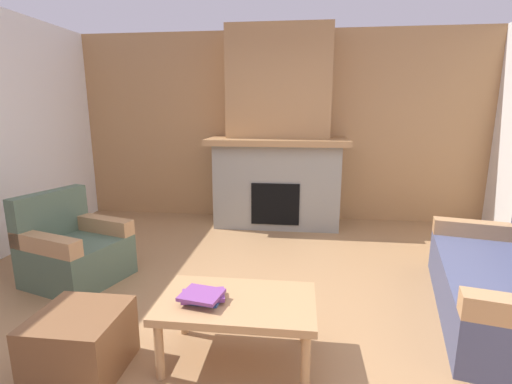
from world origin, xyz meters
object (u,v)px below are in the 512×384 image
at_px(fireplace, 278,143).
at_px(ottoman, 81,342).
at_px(couch, 509,285).
at_px(armchair, 73,251).
at_px(coffee_table, 237,307).

distance_m(fireplace, ottoman, 3.57).
bearing_deg(ottoman, couch, 18.00).
distance_m(fireplace, couch, 3.16).
distance_m(couch, armchair, 3.78).
relative_size(couch, ottoman, 3.74).
distance_m(armchair, coffee_table, 2.02).
xyz_separation_m(couch, armchair, (-3.77, 0.25, 0.01)).
relative_size(couch, coffee_table, 1.94).
xyz_separation_m(armchair, ottoman, (0.81, -1.22, -0.09)).
bearing_deg(coffee_table, fireplace, 88.83).
bearing_deg(armchair, coffee_table, -29.16).
height_order(fireplace, coffee_table, fireplace).
distance_m(armchair, ottoman, 1.46).
bearing_deg(fireplace, ottoman, -107.15).
bearing_deg(coffee_table, ottoman, -166.24).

